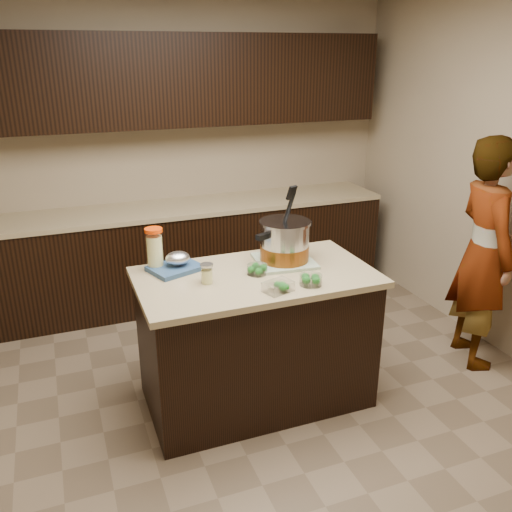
{
  "coord_description": "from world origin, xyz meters",
  "views": [
    {
      "loc": [
        -1.1,
        -2.86,
        2.19
      ],
      "look_at": [
        0.0,
        0.0,
        1.02
      ],
      "focal_mm": 38.0,
      "sensor_mm": 36.0,
      "label": 1
    }
  ],
  "objects_px": {
    "island": "(256,338)",
    "stock_pot": "(285,244)",
    "lemonade_pitcher": "(155,251)",
    "person": "(484,254)"
  },
  "relations": [
    {
      "from": "island",
      "to": "stock_pot",
      "type": "distance_m",
      "value": 0.64
    },
    {
      "from": "lemonade_pitcher",
      "to": "person",
      "type": "distance_m",
      "value": 2.3
    },
    {
      "from": "lemonade_pitcher",
      "to": "person",
      "type": "bearing_deg",
      "value": -9.61
    },
    {
      "from": "island",
      "to": "stock_pot",
      "type": "height_order",
      "value": "stock_pot"
    },
    {
      "from": "island",
      "to": "person",
      "type": "relative_size",
      "value": 0.87
    },
    {
      "from": "lemonade_pitcher",
      "to": "person",
      "type": "height_order",
      "value": "person"
    },
    {
      "from": "lemonade_pitcher",
      "to": "person",
      "type": "xyz_separation_m",
      "value": [
        2.26,
        -0.38,
        -0.19
      ]
    },
    {
      "from": "island",
      "to": "lemonade_pitcher",
      "type": "bearing_deg",
      "value": 152.0
    },
    {
      "from": "stock_pot",
      "to": "person",
      "type": "xyz_separation_m",
      "value": [
        1.46,
        -0.2,
        -0.2
      ]
    },
    {
      "from": "island",
      "to": "lemonade_pitcher",
      "type": "height_order",
      "value": "lemonade_pitcher"
    }
  ]
}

